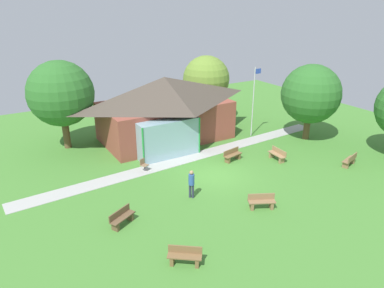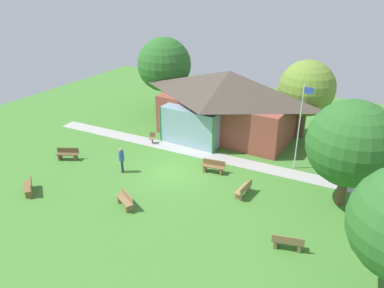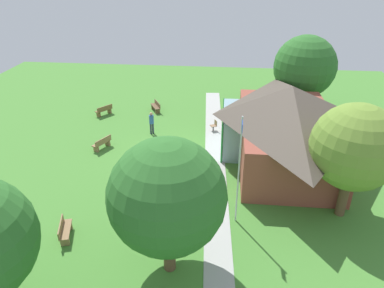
{
  "view_description": "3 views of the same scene",
  "coord_description": "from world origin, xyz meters",
  "views": [
    {
      "loc": [
        -12.26,
        -17.34,
        10.78
      ],
      "look_at": [
        -0.16,
        2.98,
        1.25
      ],
      "focal_mm": 33.75,
      "sensor_mm": 36.0,
      "label": 1
    },
    {
      "loc": [
        11.93,
        -17.8,
        12.1
      ],
      "look_at": [
        0.17,
        2.3,
        1.21
      ],
      "focal_mm": 34.97,
      "sensor_mm": 36.0,
      "label": 2
    },
    {
      "loc": [
        21.36,
        3.94,
        12.01
      ],
      "look_at": [
        0.79,
        1.89,
        1.19
      ],
      "focal_mm": 33.67,
      "sensor_mm": 36.0,
      "label": 3
    }
  ],
  "objects": [
    {
      "name": "footpath",
      "position": [
        0.0,
        3.37,
        0.01
      ],
      "size": [
        24.99,
        2.79,
        0.03
      ],
      "primitive_type": "cube",
      "rotation": [
        0.0,
        0.0,
        0.06
      ],
      "color": "#ADADA8",
      "rests_on": "ground_plane"
    },
    {
      "name": "pavilion",
      "position": [
        0.16,
        7.74,
        2.66
      ],
      "size": [
        11.01,
        7.51,
        5.12
      ],
      "color": "brown",
      "rests_on": "ground_plane"
    },
    {
      "name": "flagpole",
      "position": [
        6.73,
        4.71,
        3.18
      ],
      "size": [
        0.64,
        0.08,
        5.79
      ],
      "color": "silver",
      "rests_on": "ground_plane"
    },
    {
      "name": "tree_behind_pavilion_right",
      "position": [
        5.62,
        10.15,
        3.95
      ],
      "size": [
        4.26,
        4.26,
        6.1
      ],
      "color": "brown",
      "rests_on": "ground_plane"
    },
    {
      "name": "bench_mid_right",
      "position": [
        5.11,
        -0.14,
        0.4
      ],
      "size": [
        0.53,
        1.52,
        0.84
      ],
      "rotation": [
        0.0,
        0.0,
        1.51
      ],
      "color": "#9E7A51",
      "rests_on": "ground_plane"
    },
    {
      "name": "patio_chair_west",
      "position": [
        -3.83,
        3.14,
        0.42
      ],
      "size": [
        0.59,
        0.59,
        0.86
      ],
      "rotation": [
        0.0,
        0.0,
        3.58
      ],
      "color": "#8C6B4C",
      "rests_on": "ground_plane"
    },
    {
      "name": "bench_front_left",
      "position": [
        -6.04,
        -6.28,
        0.4
      ],
      "size": [
        1.46,
        1.26,
        0.84
      ],
      "rotation": [
        0.0,
        0.0,
        2.49
      ],
      "color": "brown",
      "rests_on": "ground_plane"
    },
    {
      "name": "bench_rear_near_path",
      "position": [
        2.29,
        1.45,
        0.4
      ],
      "size": [
        1.56,
        0.71,
        0.84
      ],
      "rotation": [
        0.0,
        0.0,
        3.33
      ],
      "color": "brown",
      "rests_on": "ground_plane"
    },
    {
      "name": "ground_plane",
      "position": [
        0.0,
        0.0,
        0.0
      ],
      "size": [
        44.0,
        44.0,
        0.0
      ],
      "primitive_type": "plane",
      "color": "#478433"
    },
    {
      "name": "bench_mid_left",
      "position": [
        -7.34,
        -2.06,
        0.4
      ],
      "size": [
        1.53,
        1.09,
        0.84
      ],
      "rotation": [
        0.0,
        0.0,
        3.63
      ],
      "color": "brown",
      "rests_on": "ground_plane"
    },
    {
      "name": "tree_east_hedge",
      "position": [
        10.16,
        1.86,
        3.77
      ],
      "size": [
        4.69,
        4.69,
        6.13
      ],
      "color": "brown",
      "rests_on": "ground_plane"
    },
    {
      "name": "visitor_strolling_lawn",
      "position": [
        -2.88,
        -1.53,
        1.02
      ],
      "size": [
        0.34,
        0.34,
        1.74
      ],
      "rotation": [
        0.0,
        0.0,
        5.34
      ],
      "color": "#2D3347",
      "rests_on": "ground_plane"
    },
    {
      "name": "bench_front_center",
      "position": [
        -0.16,
        -4.51,
        0.4
      ],
      "size": [
        1.54,
        1.06,
        0.84
      ],
      "rotation": [
        0.0,
        0.0,
        2.68
      ],
      "color": "olive",
      "rests_on": "ground_plane"
    },
    {
      "name": "bench_lawn_far_right",
      "position": [
        8.76,
        -3.42,
        0.4
      ],
      "size": [
        1.56,
        0.84,
        0.84
      ],
      "rotation": [
        0.0,
        0.0,
        0.28
      ],
      "color": "olive",
      "rests_on": "ground_plane"
    },
    {
      "name": "tree_behind_pavilion_left",
      "position": [
        -7.26,
        10.01,
        4.28
      ],
      "size": [
        4.88,
        4.88,
        6.74
      ],
      "color": "brown",
      "rests_on": "ground_plane"
    }
  ]
}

